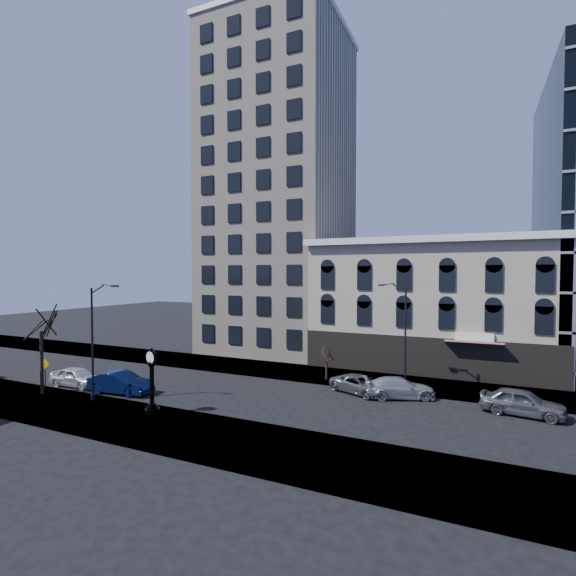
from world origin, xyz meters
The scene contains 16 objects.
ground centered at (0.00, 0.00, 0.00)m, with size 160.00×160.00×0.00m, color black.
sidewalk_far centered at (0.00, 8.00, 0.06)m, with size 160.00×6.00×0.12m, color gray.
sidewalk_near centered at (0.00, -8.00, 0.06)m, with size 160.00×6.00×0.12m, color gray.
cream_tower centered at (-6.11, 18.88, 19.32)m, with size 15.90×15.40×42.50m.
victorian_row centered at (12.00, 15.89, 6.00)m, with size 22.60×11.19×12.50m.
street_clock centered at (-3.02, -6.38, 2.04)m, with size 0.96×0.96×4.24m.
street_lamp_near centered at (-8.19, -5.92, 6.55)m, with size 2.18×0.67×8.52m.
street_lamp_far centered at (10.51, 6.11, 6.51)m, with size 2.19×0.34×8.47m.
bare_tree_near centered at (-13.59, -6.55, 5.91)m, with size 4.46×4.46×7.66m.
bare_tree_far centered at (4.49, 6.50, 2.63)m, with size 1.94×1.94×3.34m.
warning_sign centered at (-14.01, -6.00, 1.85)m, with size 0.82×0.13×2.52m.
car_near_a centered at (-13.45, -3.70, 0.77)m, with size 1.81×4.51×1.54m, color silver.
car_near_b centered at (-8.58, -3.69, 0.83)m, with size 1.75×5.03×1.66m, color #0C194C.
car_far_a centered at (8.12, 3.94, 0.67)m, with size 2.24×4.85×1.35m, color #595B60.
car_far_b centered at (11.05, 3.98, 0.75)m, with size 2.10×5.17×1.50m, color #A5A8AD.
car_far_c centered at (18.96, 3.46, 0.85)m, with size 2.02×5.01×1.71m, color #595B60.
Camera 1 is at (16.24, -27.15, 9.20)m, focal length 26.00 mm.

